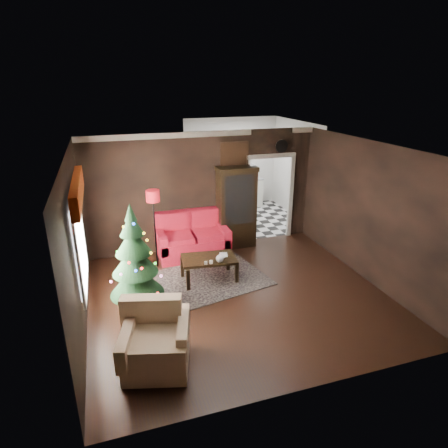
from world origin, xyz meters
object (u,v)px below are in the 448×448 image
object	(u,v)px
teapot	(220,258)
wall_clock	(281,146)
curio_cabinet	(236,209)
loveseat	(192,235)
armchair	(156,339)
floor_lamp	(155,231)
christmas_tree	(134,257)
coffee_table	(209,268)
kitchen_table	(241,211)

from	to	relation	value
teapot	wall_clock	world-z (taller)	wall_clock
curio_cabinet	loveseat	bearing A→B (deg)	-169.17
teapot	wall_clock	size ratio (longest dim) A/B	0.55
armchair	floor_lamp	bearing A→B (deg)	96.78
curio_cabinet	teapot	bearing A→B (deg)	-118.77
christmas_tree	coffee_table	world-z (taller)	christmas_tree
wall_clock	kitchen_table	bearing A→B (deg)	113.75
kitchen_table	loveseat	bearing A→B (deg)	-137.49
armchair	coffee_table	bearing A→B (deg)	72.98
curio_cabinet	teapot	world-z (taller)	curio_cabinet
loveseat	floor_lamp	world-z (taller)	floor_lamp
loveseat	kitchen_table	distance (m)	2.45
floor_lamp	christmas_tree	size ratio (longest dim) A/B	1.02
coffee_table	wall_clock	bearing A→B (deg)	35.81
kitchen_table	coffee_table	bearing A→B (deg)	-121.11
floor_lamp	armchair	distance (m)	3.22
curio_cabinet	christmas_tree	bearing A→B (deg)	-140.39
wall_clock	curio_cabinet	bearing A→B (deg)	-171.47
armchair	kitchen_table	size ratio (longest dim) A/B	1.28
loveseat	coffee_table	size ratio (longest dim) A/B	1.56
floor_lamp	teapot	xyz separation A→B (m)	(1.08, -1.21, -0.24)
coffee_table	floor_lamp	bearing A→B (deg)	134.28
wall_clock	christmas_tree	bearing A→B (deg)	-148.44
coffee_table	curio_cabinet	bearing A→B (deg)	53.25
armchair	curio_cabinet	bearing A→B (deg)	71.11
curio_cabinet	christmas_tree	distance (m)	3.39
loveseat	kitchen_table	size ratio (longest dim) A/B	2.27
christmas_tree	armchair	distance (m)	1.65
christmas_tree	armchair	bearing A→B (deg)	-86.12
loveseat	wall_clock	size ratio (longest dim) A/B	5.31
loveseat	wall_clock	xyz separation A→B (m)	(2.35, 0.40, 1.88)
floor_lamp	teapot	distance (m)	1.64
kitchen_table	teapot	bearing A→B (deg)	-116.87
loveseat	christmas_tree	world-z (taller)	christmas_tree
christmas_tree	teapot	distance (m)	1.77
wall_clock	teapot	bearing A→B (deg)	-138.24
curio_cabinet	wall_clock	world-z (taller)	wall_clock
christmas_tree	teapot	world-z (taller)	christmas_tree
loveseat	kitchen_table	world-z (taller)	loveseat
loveseat	floor_lamp	distance (m)	1.00
armchair	coffee_table	xyz separation A→B (m)	(1.40, 2.22, -0.20)
coffee_table	kitchen_table	bearing A→B (deg)	58.89
christmas_tree	kitchen_table	xyz separation A→B (m)	(3.26, 3.59, -0.68)
curio_cabinet	kitchen_table	world-z (taller)	curio_cabinet
christmas_tree	curio_cabinet	bearing A→B (deg)	39.61
kitchen_table	wall_clock	bearing A→B (deg)	-66.25
floor_lamp	coffee_table	xyz separation A→B (m)	(0.93, -0.95, -0.57)
curio_cabinet	wall_clock	distance (m)	1.88
floor_lamp	coffee_table	distance (m)	1.45
curio_cabinet	armchair	world-z (taller)	curio_cabinet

